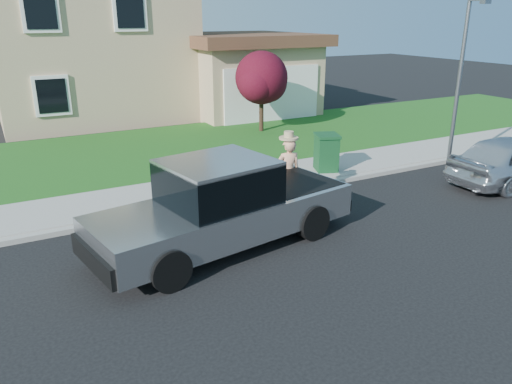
{
  "coord_description": "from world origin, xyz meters",
  "views": [
    {
      "loc": [
        -4.34,
        -7.75,
        4.47
      ],
      "look_at": [
        -0.0,
        0.34,
        1.2
      ],
      "focal_mm": 35.0,
      "sensor_mm": 36.0,
      "label": 1
    }
  ],
  "objects_px": {
    "pickup_truck": "(223,207)",
    "street_lamp": "(461,77)",
    "woman": "(288,172)",
    "trash_bin": "(326,152)",
    "ornamental_tree": "(262,80)"
  },
  "relations": [
    {
      "from": "woman",
      "to": "trash_bin",
      "type": "relative_size",
      "value": 1.77
    },
    {
      "from": "woman",
      "to": "street_lamp",
      "type": "relative_size",
      "value": 0.38
    },
    {
      "from": "pickup_truck",
      "to": "street_lamp",
      "type": "height_order",
      "value": "street_lamp"
    },
    {
      "from": "woman",
      "to": "ornamental_tree",
      "type": "xyz_separation_m",
      "value": [
        3.37,
        7.42,
        1.18
      ]
    },
    {
      "from": "pickup_truck",
      "to": "ornamental_tree",
      "type": "height_order",
      "value": "ornamental_tree"
    },
    {
      "from": "ornamental_tree",
      "to": "woman",
      "type": "bearing_deg",
      "value": -114.44
    },
    {
      "from": "woman",
      "to": "pickup_truck",
      "type": "bearing_deg",
      "value": 39.18
    },
    {
      "from": "woman",
      "to": "street_lamp",
      "type": "xyz_separation_m",
      "value": [
        5.73,
        0.11,
        1.91
      ]
    },
    {
      "from": "woman",
      "to": "trash_bin",
      "type": "bearing_deg",
      "value": -133.87
    },
    {
      "from": "woman",
      "to": "trash_bin",
      "type": "distance_m",
      "value": 2.92
    },
    {
      "from": "ornamental_tree",
      "to": "street_lamp",
      "type": "xyz_separation_m",
      "value": [
        2.36,
        -7.31,
        0.73
      ]
    },
    {
      "from": "pickup_truck",
      "to": "street_lamp",
      "type": "relative_size",
      "value": 1.18
    },
    {
      "from": "pickup_truck",
      "to": "street_lamp",
      "type": "distance_m",
      "value": 8.36
    },
    {
      "from": "trash_bin",
      "to": "street_lamp",
      "type": "height_order",
      "value": "street_lamp"
    },
    {
      "from": "ornamental_tree",
      "to": "trash_bin",
      "type": "xyz_separation_m",
      "value": [
        -1.01,
        -5.72,
        -1.38
      ]
    }
  ]
}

